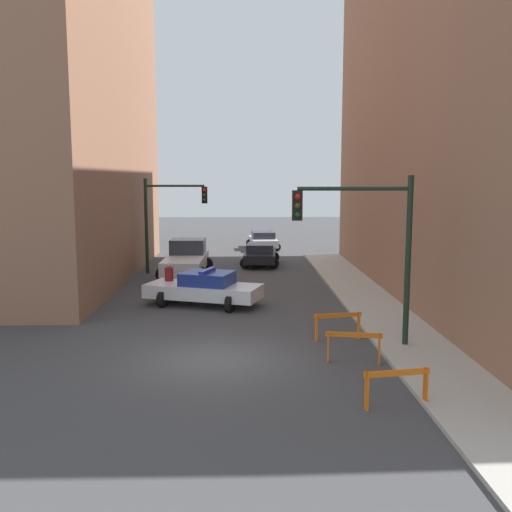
# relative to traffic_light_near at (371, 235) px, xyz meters

# --- Properties ---
(ground_plane) EXTENTS (120.00, 120.00, 0.00)m
(ground_plane) POSITION_rel_traffic_light_near_xyz_m (-4.73, -1.02, -3.53)
(ground_plane) COLOR #424244
(sidewalk_right) EXTENTS (2.40, 44.00, 0.12)m
(sidewalk_right) POSITION_rel_traffic_light_near_xyz_m (1.47, -1.02, -3.47)
(sidewalk_right) COLOR #B2ADA3
(sidewalk_right) RESTS_ON ground_plane
(traffic_light_near) EXTENTS (3.64, 0.35, 5.20)m
(traffic_light_near) POSITION_rel_traffic_light_near_xyz_m (0.00, 0.00, 0.00)
(traffic_light_near) COLOR black
(traffic_light_near) RESTS_ON sidewalk_right
(traffic_light_far) EXTENTS (3.44, 0.35, 5.20)m
(traffic_light_far) POSITION_rel_traffic_light_near_xyz_m (-8.03, 14.15, -0.13)
(traffic_light_far) COLOR black
(traffic_light_far) RESTS_ON ground_plane
(police_car) EXTENTS (5.04, 3.25, 1.52)m
(police_car) POSITION_rel_traffic_light_near_xyz_m (-5.45, 6.09, -2.81)
(police_car) COLOR white
(police_car) RESTS_ON ground_plane
(white_truck) EXTENTS (2.73, 5.45, 1.90)m
(white_truck) POSITION_rel_traffic_light_near_xyz_m (-6.89, 13.30, -2.62)
(white_truck) COLOR silver
(white_truck) RESTS_ON ground_plane
(parked_car_near) EXTENTS (2.48, 4.42, 1.31)m
(parked_car_near) POSITION_rel_traffic_light_near_xyz_m (-2.80, 16.94, -2.86)
(parked_car_near) COLOR black
(parked_car_near) RESTS_ON ground_plane
(parked_car_mid) EXTENTS (2.47, 4.41, 1.31)m
(parked_car_mid) POSITION_rel_traffic_light_near_xyz_m (-2.36, 24.59, -2.86)
(parked_car_mid) COLOR silver
(parked_car_mid) RESTS_ON ground_plane
(pedestrian_crossing) EXTENTS (0.51, 0.51, 1.66)m
(pedestrian_crossing) POSITION_rel_traffic_light_near_xyz_m (-7.01, 6.97, -2.67)
(pedestrian_crossing) COLOR #382D23
(pedestrian_crossing) RESTS_ON ground_plane
(barrier_front) EXTENTS (1.59, 0.40, 0.90)m
(barrier_front) POSITION_rel_traffic_light_near_xyz_m (-0.36, -4.62, -2.91)
(barrier_front) COLOR orange
(barrier_front) RESTS_ON ground_plane
(barrier_mid) EXTENTS (1.59, 0.40, 0.90)m
(barrier_mid) POSITION_rel_traffic_light_near_xyz_m (-0.72, -1.44, -2.91)
(barrier_mid) COLOR orange
(barrier_mid) RESTS_ON ground_plane
(barrier_back) EXTENTS (1.59, 0.41, 0.90)m
(barrier_back) POSITION_rel_traffic_light_near_xyz_m (-0.79, 0.87, -2.91)
(barrier_back) COLOR orange
(barrier_back) RESTS_ON ground_plane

